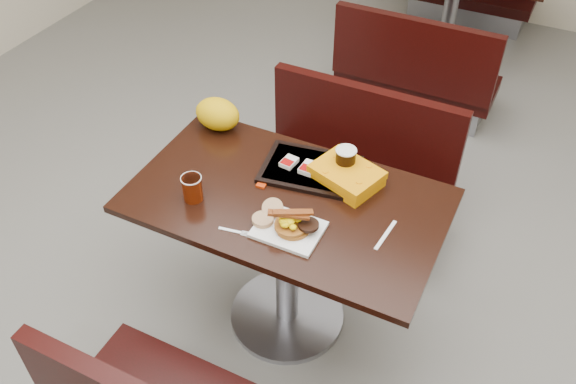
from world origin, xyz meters
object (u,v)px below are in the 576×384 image
at_px(coffee_cup_near, 192,188).
at_px(hashbrown_sleeve_left, 289,162).
at_px(clamshell, 347,176).
at_px(fork, 230,230).
at_px(tray, 310,169).
at_px(bench_near_n, 349,170).
at_px(table_near, 287,263).
at_px(knife, 386,235).
at_px(coffee_cup_far, 345,161).
at_px(paper_bag, 218,114).
at_px(table_far, 450,13).
at_px(bench_far_s, 420,60).
at_px(platter, 289,229).
at_px(hashbrown_sleeve_right, 309,168).
at_px(pancake_stack, 293,226).

bearing_deg(coffee_cup_near, hashbrown_sleeve_left, 53.16).
height_order(hashbrown_sleeve_left, clamshell, clamshell).
bearing_deg(fork, tray, 64.84).
bearing_deg(bench_near_n, table_near, -90.00).
bearing_deg(knife, table_near, -87.52).
bearing_deg(coffee_cup_far, table_near, -122.94).
height_order(fork, paper_bag, paper_bag).
height_order(table_far, fork, fork).
xyz_separation_m(table_near, bench_far_s, (0.00, 1.90, -0.02)).
distance_m(table_far, platter, 2.78).
bearing_deg(hashbrown_sleeve_right, paper_bag, 169.69).
bearing_deg(paper_bag, hashbrown_sleeve_right, -12.84).
distance_m(tray, coffee_cup_far, 0.15).
xyz_separation_m(table_near, pancake_stack, (0.10, -0.15, 0.40)).
bearing_deg(pancake_stack, fork, -154.77).
bearing_deg(paper_bag, table_far, 78.60).
bearing_deg(coffee_cup_far, paper_bag, 175.08).
height_order(pancake_stack, coffee_cup_far, coffee_cup_far).
height_order(table_far, hashbrown_sleeve_left, hashbrown_sleeve_left).
relative_size(table_near, paper_bag, 6.00).
height_order(platter, clamshell, clamshell).
relative_size(hashbrown_sleeve_right, coffee_cup_far, 0.73).
bearing_deg(fork, pancake_stack, 15.78).
distance_m(bench_near_n, clamshell, 0.69).
xyz_separation_m(tray, coffee_cup_far, (0.13, 0.04, 0.06)).
distance_m(table_far, hashbrown_sleeve_left, 2.47).
distance_m(table_near, tray, 0.43).
height_order(pancake_stack, clamshell, clamshell).
height_order(table_far, bench_far_s, table_far).
xyz_separation_m(bench_far_s, tray, (0.01, -1.72, 0.40)).
bearing_deg(coffee_cup_far, hashbrown_sleeve_left, -165.18).
relative_size(table_near, coffee_cup_near, 11.53).
height_order(tray, paper_bag, paper_bag).
xyz_separation_m(bench_far_s, knife, (0.40, -1.92, 0.39)).
height_order(coffee_cup_near, fork, coffee_cup_near).
xyz_separation_m(bench_near_n, fork, (-0.11, -0.95, 0.39)).
height_order(table_far, clamshell, clamshell).
relative_size(bench_far_s, coffee_cup_far, 9.36).
relative_size(bench_near_n, hashbrown_sleeve_right, 12.80).
bearing_deg(tray, table_near, -103.55).
distance_m(coffee_cup_near, coffee_cup_far, 0.60).
bearing_deg(knife, coffee_cup_far, -127.77).
relative_size(table_far, coffee_cup_near, 11.53).
height_order(pancake_stack, paper_bag, paper_bag).
xyz_separation_m(coffee_cup_near, paper_bag, (-0.15, 0.44, 0.02)).
bearing_deg(tray, fork, -114.70).
height_order(pancake_stack, hashbrown_sleeve_right, pancake_stack).
xyz_separation_m(table_near, paper_bag, (-0.47, 0.28, 0.44)).
height_order(bench_near_n, tray, tray).
bearing_deg(platter, coffee_cup_far, 80.28).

